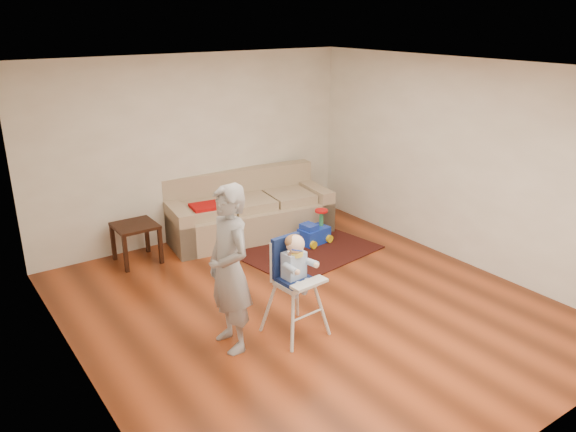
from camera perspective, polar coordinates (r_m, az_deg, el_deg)
ground at (r=6.62m, az=2.01°, el=-9.14°), size 5.50×5.50×0.00m
room_envelope at (r=6.35m, az=-0.65°, el=7.76°), size 5.04×5.52×2.72m
sofa at (r=8.49m, az=-4.02°, el=1.04°), size 2.57×1.33×0.95m
side_table at (r=7.90m, az=-15.13°, el=-2.66°), size 0.54×0.54×0.54m
area_rug at (r=8.06m, az=1.99°, el=-3.52°), size 2.01×1.62×0.01m
ride_on_toy at (r=8.23m, az=2.68°, el=-1.15°), size 0.48×0.37×0.48m
toy_ball at (r=7.46m, az=0.64°, el=-4.84°), size 0.15×0.15×0.15m
high_chair at (r=5.86m, az=0.71°, el=-7.21°), size 0.56×0.56×1.13m
adult at (r=5.53m, az=-5.98°, el=-5.39°), size 0.44×0.64×1.72m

